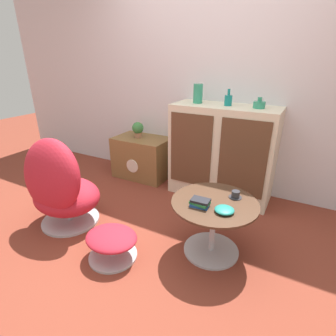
{
  "coord_description": "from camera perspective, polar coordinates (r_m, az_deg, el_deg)",
  "views": [
    {
      "loc": [
        1.07,
        -1.49,
        1.49
      ],
      "look_at": [
        0.0,
        0.47,
        0.55
      ],
      "focal_mm": 28.0,
      "sensor_mm": 36.0,
      "label": 1
    }
  ],
  "objects": [
    {
      "name": "coffee_table",
      "position": [
        2.14,
        9.83,
        -11.09
      ],
      "size": [
        0.67,
        0.67,
        0.47
      ],
      "color": "#B7B7BC",
      "rests_on": "ground_plane"
    },
    {
      "name": "ground_plane",
      "position": [
        2.36,
        -5.73,
        -16.37
      ],
      "size": [
        12.0,
        12.0,
        0.0
      ],
      "primitive_type": "plane",
      "color": "brown"
    },
    {
      "name": "egg_chair",
      "position": [
        2.59,
        -22.51,
        -3.87
      ],
      "size": [
        0.67,
        0.62,
        0.89
      ],
      "color": "#B7B7BC",
      "rests_on": "ground_plane"
    },
    {
      "name": "vase_inner_right",
      "position": [
        2.77,
        19.24,
        12.93
      ],
      "size": [
        0.12,
        0.12,
        0.11
      ],
      "color": "#2D8E6B",
      "rests_on": "sideboard"
    },
    {
      "name": "sideboard",
      "position": [
        2.98,
        11.64,
        3.32
      ],
      "size": [
        1.12,
        0.47,
        1.03
      ],
      "color": "beige",
      "rests_on": "ground_plane"
    },
    {
      "name": "potted_plant",
      "position": [
        3.42,
        -6.57,
        8.46
      ],
      "size": [
        0.15,
        0.15,
        0.2
      ],
      "color": "#996B4C",
      "rests_on": "tv_console"
    },
    {
      "name": "teacup",
      "position": [
        2.14,
        14.48,
        -5.71
      ],
      "size": [
        0.1,
        0.1,
        0.06
      ],
      "color": "#2D2D33",
      "rests_on": "coffee_table"
    },
    {
      "name": "bowl",
      "position": [
        1.93,
        12.18,
        -8.89
      ],
      "size": [
        0.14,
        0.14,
        0.04
      ],
      "color": "#1E7A70",
      "rests_on": "coffee_table"
    },
    {
      "name": "ottoman",
      "position": [
        2.19,
        -12.15,
        -15.29
      ],
      "size": [
        0.43,
        0.39,
        0.23
      ],
      "color": "#B7B7BC",
      "rests_on": "ground_plane"
    },
    {
      "name": "vase_inner_left",
      "position": [
        2.84,
        12.99,
        14.24
      ],
      "size": [
        0.08,
        0.08,
        0.17
      ],
      "color": "#147A75",
      "rests_on": "sideboard"
    },
    {
      "name": "book_stack",
      "position": [
        1.97,
        6.98,
        -7.51
      ],
      "size": [
        0.15,
        0.11,
        0.06
      ],
      "color": "#1E478C",
      "rests_on": "coffee_table"
    },
    {
      "name": "tv_console",
      "position": [
        3.51,
        -5.58,
        2.36
      ],
      "size": [
        0.71,
        0.47,
        0.53
      ],
      "color": "brown",
      "rests_on": "ground_plane"
    },
    {
      "name": "vase_leftmost",
      "position": [
        2.94,
        6.54,
        15.8
      ],
      "size": [
        0.1,
        0.1,
        0.2
      ],
      "color": "#2D8E6B",
      "rests_on": "sideboard"
    },
    {
      "name": "wall_back",
      "position": [
        3.16,
        9.31,
        19.16
      ],
      "size": [
        6.4,
        0.06,
        2.6
      ],
      "color": "silver",
      "rests_on": "ground_plane"
    }
  ]
}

